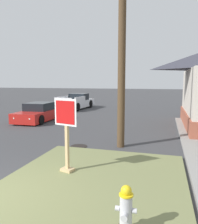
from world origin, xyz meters
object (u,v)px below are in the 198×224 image
Objects in this scene: stop_sign at (67,136)px; pickup_truck_white at (76,103)px; parked_sedan_red at (39,113)px; manhole_cover at (79,146)px; fire_hydrant at (126,210)px; utility_pole at (122,34)px.

stop_sign reaches higher than pickup_truck_white.
stop_sign is at bearing -54.44° from parked_sedan_red.
stop_sign is 3.05m from manhole_cover.
stop_sign reaches higher than parked_sedan_red.
manhole_cover is (-2.81, 4.97, -0.47)m from fire_hydrant.
stop_sign is at bearing -107.11° from utility_pole.
fire_hydrant is 19.10m from pickup_truck_white.
fire_hydrant is 0.16× the size of pickup_truck_white.
stop_sign is at bearing -75.79° from manhole_cover.
pickup_truck_white is (-5.78, 15.17, -0.52)m from stop_sign.
pickup_truck_white reaches higher than fire_hydrant.
pickup_truck_white is 14.29m from utility_pole.
manhole_cover is at bearing 119.46° from fire_hydrant.
parked_sedan_red is at bearing 133.89° from manhole_cover.
parked_sedan_red reaches higher than fire_hydrant.
fire_hydrant is at bearing -60.54° from manhole_cover.
stop_sign is 3.06× the size of manhole_cover.
manhole_cover is at bearing -67.76° from pickup_truck_white.
utility_pole is (6.76, -11.96, 3.91)m from pickup_truck_white.
utility_pole reaches higher than parked_sedan_red.
stop_sign reaches higher than manhole_cover.
parked_sedan_red is at bearing 125.56° from stop_sign.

